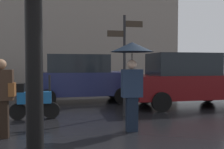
{
  "coord_description": "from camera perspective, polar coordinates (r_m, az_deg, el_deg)",
  "views": [
    {
      "loc": [
        0.48,
        -2.27,
        1.55
      ],
      "look_at": [
        2.1,
        5.51,
        1.22
      ],
      "focal_mm": 40.42,
      "sensor_mm": 36.0,
      "label": 1
    }
  ],
  "objects": [
    {
      "name": "pedestrian_with_umbrella",
      "position": [
        5.77,
        4.55,
        2.88
      ],
      "size": [
        0.98,
        0.98,
        2.04
      ],
      "rotation": [
        0.0,
        0.0,
        1.79
      ],
      "color": "black",
      "rests_on": "ground"
    },
    {
      "name": "parked_car_left",
      "position": [
        10.35,
        -6.74,
        -0.8
      ],
      "size": [
        4.33,
        1.92,
        1.92
      ],
      "rotation": [
        0.0,
        0.0,
        -0.05
      ],
      "color": "#1E234C",
      "rests_on": "ground"
    },
    {
      "name": "parked_scooter",
      "position": [
        7.42,
        -17.43,
        -5.41
      ],
      "size": [
        1.37,
        0.32,
        1.23
      ],
      "rotation": [
        0.0,
        0.0,
        -0.19
      ],
      "color": "black",
      "rests_on": "ground"
    },
    {
      "name": "parked_car_distant",
      "position": [
        9.54,
        16.35,
        -1.15
      ],
      "size": [
        4.18,
        1.84,
        1.93
      ],
      "rotation": [
        0.0,
        0.0,
        0.2
      ],
      "color": "#590C0F",
      "rests_on": "ground"
    },
    {
      "name": "street_signpost",
      "position": [
        7.55,
        2.88,
        4.42
      ],
      "size": [
        1.08,
        0.08,
        2.99
      ],
      "color": "black",
      "rests_on": "ground"
    },
    {
      "name": "pedestrian_with_bag",
      "position": [
        5.72,
        -23.6,
        -3.96
      ],
      "size": [
        0.51,
        0.24,
        1.65
      ],
      "rotation": [
        0.0,
        0.0,
        3.04
      ],
      "color": "black",
      "rests_on": "ground"
    }
  ]
}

